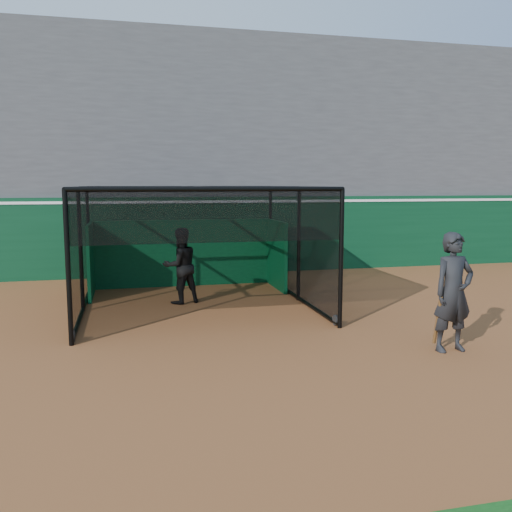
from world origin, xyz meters
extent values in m
plane|color=brown|center=(0.00, 0.00, 0.00)|extent=(120.00, 120.00, 0.00)
cube|color=#0A381E|center=(0.00, 8.50, 1.25)|extent=(50.00, 0.45, 2.50)
cube|color=white|center=(0.00, 8.50, 2.35)|extent=(50.00, 0.50, 0.08)
cube|color=#4C4C4F|center=(0.00, 12.38, 3.88)|extent=(50.00, 7.85, 7.75)
cube|color=#4C4C4F|center=(0.00, 15.80, 8.35)|extent=(50.00, 0.30, 1.20)
cube|color=#074723|center=(-0.91, 6.43, 0.95)|extent=(5.07, 0.10, 1.90)
cylinder|color=black|center=(-3.51, 1.25, 0.11)|extent=(0.08, 0.22, 0.22)
cylinder|color=black|center=(1.68, 1.25, 0.11)|extent=(0.08, 0.22, 0.22)
cylinder|color=black|center=(-3.51, 6.35, 0.11)|extent=(0.08, 0.22, 0.22)
cylinder|color=black|center=(1.68, 6.35, 0.11)|extent=(0.08, 0.22, 0.22)
imported|color=black|center=(-1.23, 4.14, 0.93)|extent=(1.09, 0.97, 1.85)
imported|color=black|center=(3.00, -0.82, 1.04)|extent=(0.80, 0.56, 2.09)
cylinder|color=#593819|center=(2.75, -0.77, 0.55)|extent=(0.15, 0.35, 0.91)
camera|label=1|loc=(-2.46, -8.98, 2.89)|focal=38.00mm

